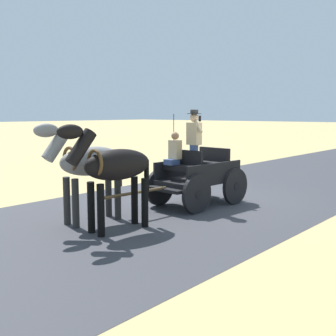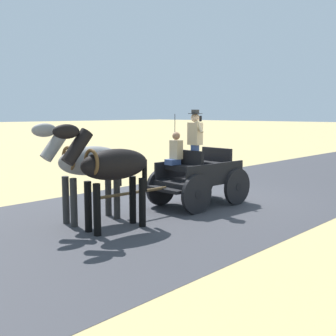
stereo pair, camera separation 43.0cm
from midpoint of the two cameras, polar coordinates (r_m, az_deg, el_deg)
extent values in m
plane|color=tan|center=(11.98, 4.33, -4.25)|extent=(200.00, 200.00, 0.00)
cube|color=#38383D|center=(11.98, 4.34, -4.24)|extent=(6.76, 160.00, 0.01)
cube|color=black|center=(11.20, 2.93, -1.64)|extent=(1.36, 2.29, 0.12)
cube|color=black|center=(10.78, 5.18, -0.50)|extent=(0.22, 2.09, 0.44)
cube|color=black|center=(11.54, 0.85, 0.05)|extent=(0.22, 2.09, 0.44)
cube|color=black|center=(10.36, -1.64, -2.93)|extent=(1.10, 0.32, 0.08)
cube|color=black|center=(12.13, 6.76, -1.84)|extent=(0.73, 0.25, 0.06)
cube|color=black|center=(10.71, 0.76, 0.01)|extent=(1.04, 0.44, 0.14)
cube|color=black|center=(10.81, 1.43, 1.26)|extent=(1.02, 0.16, 0.44)
cube|color=black|center=(11.51, 4.61, 0.51)|extent=(1.04, 0.44, 0.14)
cube|color=black|center=(11.62, 5.20, 1.66)|extent=(1.02, 0.16, 0.44)
cylinder|color=black|center=(10.23, 2.70, -3.52)|extent=(0.17, 0.96, 0.96)
cylinder|color=black|center=(10.23, 2.70, -3.52)|extent=(0.14, 0.22, 0.21)
cylinder|color=black|center=(11.14, -2.23, -2.61)|extent=(0.17, 0.96, 0.96)
cylinder|color=black|center=(11.14, -2.23, -2.61)|extent=(0.14, 0.22, 0.21)
cylinder|color=black|center=(11.40, 7.96, -2.45)|extent=(0.17, 0.96, 0.96)
cylinder|color=black|center=(11.40, 7.96, -2.45)|extent=(0.14, 0.22, 0.21)
cylinder|color=black|center=(12.22, 3.11, -1.73)|extent=(0.17, 0.96, 0.96)
cylinder|color=black|center=(12.22, 3.11, -1.73)|extent=(0.14, 0.22, 0.21)
cylinder|color=brown|center=(9.72, -5.88, -3.36)|extent=(0.22, 2.00, 0.07)
cylinder|color=black|center=(10.85, -0.37, 3.83)|extent=(0.02, 0.02, 1.30)
cylinder|color=#384C7F|center=(10.78, 2.35, 0.76)|extent=(0.22, 0.22, 0.90)
cube|color=tan|center=(10.72, 2.37, 4.63)|extent=(0.36, 0.25, 0.56)
sphere|color=beige|center=(10.71, 2.39, 6.77)|extent=(0.22, 0.22, 0.22)
cylinder|color=black|center=(10.71, 2.39, 7.31)|extent=(0.36, 0.36, 0.01)
cylinder|color=black|center=(10.71, 2.39, 7.57)|extent=(0.20, 0.20, 0.10)
cylinder|color=tan|center=(10.56, 2.95, 5.56)|extent=(0.27, 0.10, 0.32)
cube|color=black|center=(10.51, 3.12, 6.64)|extent=(0.03, 0.07, 0.14)
cube|color=#384C7F|center=(10.78, -0.63, 0.81)|extent=(0.30, 0.34, 0.14)
cube|color=tan|center=(10.83, -0.18, 2.49)|extent=(0.31, 0.22, 0.48)
sphere|color=#9E7051|center=(10.81, -0.18, 4.34)|extent=(0.20, 0.20, 0.20)
ellipsoid|color=black|center=(8.76, -8.13, 0.45)|extent=(0.77, 1.62, 0.64)
cylinder|color=black|center=(8.47, -10.46, -5.65)|extent=(0.15, 0.15, 1.05)
cylinder|color=black|center=(8.77, -11.68, -5.22)|extent=(0.15, 0.15, 1.05)
cylinder|color=black|center=(9.06, -4.50, -4.69)|extent=(0.15, 0.15, 1.05)
cylinder|color=black|center=(9.35, -5.84, -4.32)|extent=(0.15, 0.15, 1.05)
cylinder|color=black|center=(8.29, -13.07, 2.72)|extent=(0.35, 0.68, 0.73)
ellipsoid|color=black|center=(8.17, -14.50, 4.74)|extent=(0.29, 0.56, 0.28)
cube|color=black|center=(8.30, -12.96, 2.98)|extent=(0.13, 0.51, 0.56)
cylinder|color=black|center=(9.22, -4.24, -1.04)|extent=(0.11, 0.11, 0.70)
torus|color=brown|center=(8.46, -11.24, 0.69)|extent=(0.55, 0.14, 0.55)
ellipsoid|color=gray|center=(9.51, -11.45, 0.93)|extent=(0.73, 1.61, 0.64)
cylinder|color=#272726|center=(9.22, -13.63, -4.66)|extent=(0.15, 0.15, 1.05)
cylinder|color=#272726|center=(9.53, -14.70, -4.30)|extent=(0.15, 0.15, 1.05)
cylinder|color=#272726|center=(9.78, -8.03, -3.83)|extent=(0.15, 0.15, 1.05)
cylinder|color=#272726|center=(10.08, -9.21, -3.52)|extent=(0.15, 0.15, 1.05)
cylinder|color=gray|center=(9.07, -16.07, 3.01)|extent=(0.33, 0.67, 0.73)
ellipsoid|color=gray|center=(8.95, -17.40, 4.85)|extent=(0.28, 0.56, 0.28)
cube|color=#272726|center=(9.07, -15.97, 3.25)|extent=(0.11, 0.51, 0.56)
cylinder|color=#272726|center=(9.95, -7.76, -0.46)|extent=(0.11, 0.11, 0.70)
torus|color=brown|center=(9.23, -14.35, 1.15)|extent=(0.55, 0.13, 0.55)
camera|label=1|loc=(0.21, -91.20, -0.16)|focal=45.37mm
camera|label=2|loc=(0.21, 88.80, 0.16)|focal=45.37mm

